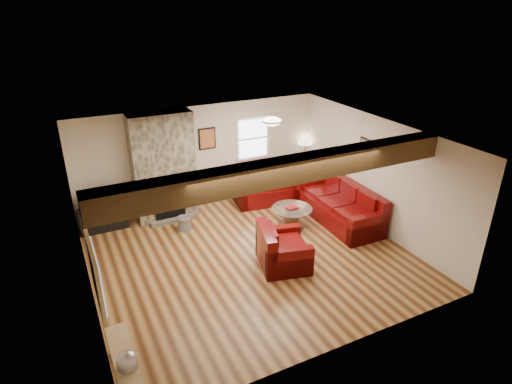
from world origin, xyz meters
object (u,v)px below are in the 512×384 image
armchair_red (284,246)px  tv_cabinet (103,219)px  loveseat (266,186)px  television (100,198)px  sofa_three (339,204)px  coffee_table (292,217)px  floor_lamp (305,142)px

armchair_red → tv_cabinet: size_ratio=1.00×
loveseat → television: bearing=-177.0°
loveseat → armchair_red: size_ratio=1.55×
sofa_three → television: 5.34m
sofa_three → tv_cabinet: sofa_three is taller
tv_cabinet → television: television is taller
loveseat → coffee_table: size_ratio=1.72×
floor_lamp → television: bearing=-179.8°
television → sofa_three: bearing=-22.3°
sofa_three → floor_lamp: (0.32, 2.04, 0.85)m
sofa_three → television: (-4.93, 2.02, 0.32)m
coffee_table → tv_cabinet: (-3.83, 1.75, 0.03)m
coffee_table → floor_lamp: floor_lamp is taller
tv_cabinet → floor_lamp: bearing=0.2°
sofa_three → coffee_table: sofa_three is taller
tv_cabinet → armchair_red: bearing=-46.1°
armchair_red → television: size_ratio=1.15×
tv_cabinet → television: size_ratio=1.16×
armchair_red → loveseat: bearing=-6.3°
tv_cabinet → television: 0.51m
armchair_red → television: bearing=58.2°
sofa_three → tv_cabinet: bearing=-110.7°
armchair_red → television: 4.20m
coffee_table → tv_cabinet: size_ratio=0.90×
tv_cabinet → sofa_three: bearing=-22.3°
loveseat → tv_cabinet: (-3.92, 0.30, -0.16)m
coffee_table → television: 4.25m
tv_cabinet → floor_lamp: floor_lamp is taller
loveseat → armchair_red: bearing=-103.2°
television → floor_lamp: 5.28m
television → tv_cabinet: bearing=0.0°
loveseat → floor_lamp: 1.62m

